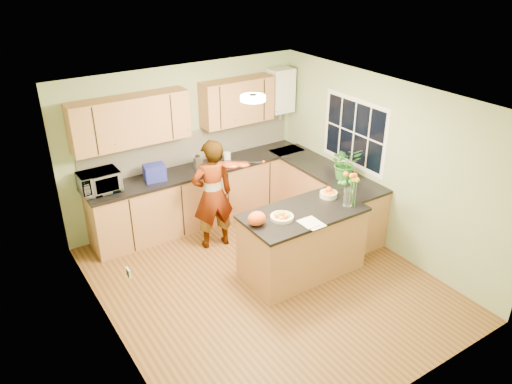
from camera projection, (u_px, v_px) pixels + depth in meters
floor at (265, 282)px, 6.71m from camera, size 4.50×4.50×0.00m
ceiling at (267, 101)px, 5.59m from camera, size 4.00×4.50×0.02m
wall_back at (186, 144)px, 7.83m from camera, size 4.00×0.02×2.50m
wall_front at (408, 297)px, 4.46m from camera, size 4.00×0.02×2.50m
wall_left at (107, 248)px, 5.17m from camera, size 0.02×4.50×2.50m
wall_right at (382, 164)px, 7.12m from camera, size 0.02×4.50×2.50m
back_counter at (203, 194)px, 8.00m from camera, size 3.64×0.62×0.94m
right_counter at (324, 196)px, 7.96m from camera, size 0.62×2.24×0.94m
splashback at (192, 146)px, 7.89m from camera, size 3.60×0.02×0.52m
upper_cabinets at (178, 112)px, 7.35m from camera, size 3.20×0.34×0.70m
boiler at (280, 90)px, 8.25m from camera, size 0.40×0.30×0.86m
window_right at (354, 133)px, 7.44m from camera, size 0.01×1.30×1.05m
light_switch at (129, 273)px, 4.70m from camera, size 0.02×0.09×0.09m
ceiling_lamp at (253, 98)px, 5.83m from camera, size 0.30×0.30×0.07m
peninsula_island at (302, 242)px, 6.73m from camera, size 1.64×0.84×0.94m
fruit_dish at (282, 216)px, 6.32m from camera, size 0.30×0.30×0.10m
orange_bowl at (329, 193)px, 6.87m from camera, size 0.24×0.24×0.14m
flower_vase at (349, 181)px, 6.52m from camera, size 0.29×0.29×0.53m
orange_bag at (257, 219)px, 6.17m from camera, size 0.29×0.27×0.18m
papers at (312, 223)px, 6.24m from camera, size 0.23×0.31×0.01m
violinist at (213, 195)px, 7.17m from camera, size 0.67×0.49×1.68m
violin at (232, 165)px, 6.88m from camera, size 0.64×0.56×0.16m
microwave at (99, 182)px, 6.96m from camera, size 0.55×0.38×0.30m
blue_box at (155, 173)px, 7.33m from camera, size 0.33×0.26×0.24m
kettle at (198, 162)px, 7.70m from camera, size 0.15×0.15×0.28m
jar_cream at (212, 159)px, 7.90m from camera, size 0.13×0.13×0.16m
jar_white at (227, 157)px, 7.94m from camera, size 0.14×0.14×0.17m
potted_plant at (345, 163)px, 7.33m from camera, size 0.55×0.52×0.50m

